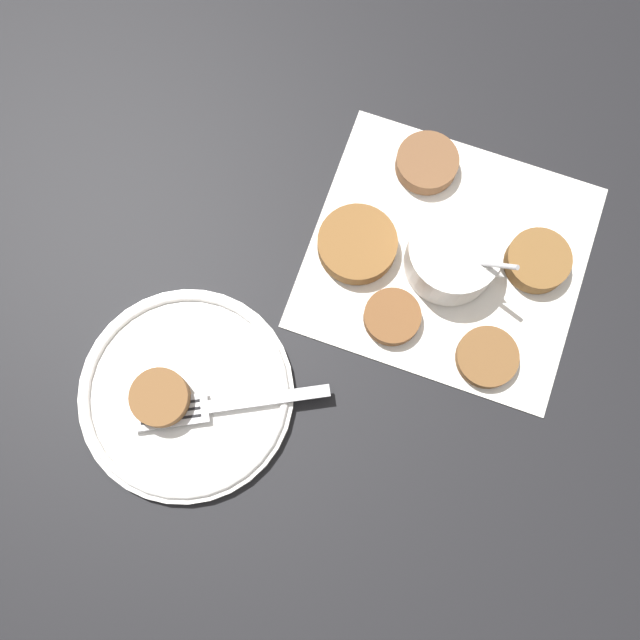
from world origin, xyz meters
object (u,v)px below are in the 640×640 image
(sauce_bowl, at_px, (452,257))
(serving_plate, at_px, (186,394))
(fritter_on_plate, at_px, (160,398))
(fork, at_px, (210,407))

(sauce_bowl, relative_size, serving_plate, 0.50)
(sauce_bowl, distance_m, fritter_on_plate, 0.32)
(serving_plate, relative_size, fritter_on_plate, 3.76)
(serving_plate, distance_m, fritter_on_plate, 0.03)
(sauce_bowl, xyz_separation_m, serving_plate, (-0.16, -0.25, -0.02))
(serving_plate, bearing_deg, fork, 0.82)
(fritter_on_plate, xyz_separation_m, fork, (0.04, 0.02, -0.01))
(sauce_bowl, height_order, fork, sauce_bowl)
(sauce_bowl, bearing_deg, fork, -117.84)
(serving_plate, bearing_deg, fritter_on_plate, -132.61)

